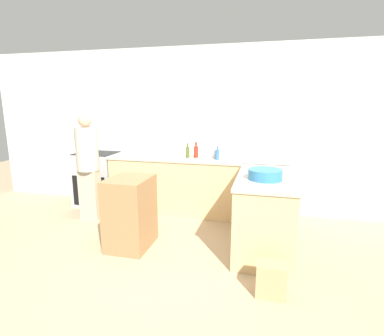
# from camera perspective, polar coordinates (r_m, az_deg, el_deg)

# --- Properties ---
(ground_plane) EXTENTS (14.00, 14.00, 0.00)m
(ground_plane) POSITION_cam_1_polar(r_m,az_deg,el_deg) (3.37, -7.31, -19.92)
(ground_plane) COLOR tan
(wall_back) EXTENTS (8.00, 0.06, 2.70)m
(wall_back) POSITION_cam_1_polar(r_m,az_deg,el_deg) (5.08, 1.79, 7.21)
(wall_back) COLOR silver
(wall_back) RESTS_ON ground_plane
(counter_back) EXTENTS (2.89, 0.62, 0.93)m
(counter_back) POSITION_cam_1_polar(r_m,az_deg,el_deg) (4.92, 0.90, -3.40)
(counter_back) COLOR #D6B27A
(counter_back) RESTS_ON ground_plane
(counter_peninsula) EXTENTS (0.69, 1.41, 0.93)m
(counter_peninsula) POSITION_cam_1_polar(r_m,az_deg,el_deg) (3.86, 13.64, -8.16)
(counter_peninsula) COLOR #D6B27A
(counter_peninsula) RESTS_ON ground_plane
(range_oven) EXTENTS (0.73, 0.60, 0.94)m
(range_oven) POSITION_cam_1_polar(r_m,az_deg,el_deg) (5.60, -17.48, -2.01)
(range_oven) COLOR #ADADB2
(range_oven) RESTS_ON ground_plane
(island_table) EXTENTS (0.49, 0.62, 0.90)m
(island_table) POSITION_cam_1_polar(r_m,az_deg,el_deg) (3.87, -11.67, -8.30)
(island_table) COLOR #997047
(island_table) RESTS_ON ground_plane
(mixing_bowl) EXTENTS (0.39, 0.39, 0.12)m
(mixing_bowl) POSITION_cam_1_polar(r_m,az_deg,el_deg) (3.53, 13.76, -1.19)
(mixing_bowl) COLOR teal
(mixing_bowl) RESTS_ON counter_peninsula
(hot_sauce_bottle) EXTENTS (0.07, 0.07, 0.25)m
(hot_sauce_bottle) POSITION_cam_1_polar(r_m,az_deg,el_deg) (4.84, 0.78, 3.18)
(hot_sauce_bottle) COLOR red
(hot_sauce_bottle) RESTS_ON counter_back
(water_bottle_blue) EXTENTS (0.06, 0.06, 0.21)m
(water_bottle_blue) POSITION_cam_1_polar(r_m,az_deg,el_deg) (4.67, 4.88, 2.62)
(water_bottle_blue) COLOR #386BB7
(water_bottle_blue) RESTS_ON counter_back
(olive_oil_bottle) EXTENTS (0.06, 0.06, 0.23)m
(olive_oil_bottle) POSITION_cam_1_polar(r_m,az_deg,el_deg) (4.83, -0.82, 3.09)
(olive_oil_bottle) COLOR #475B1E
(olive_oil_bottle) RESTS_ON counter_back
(vinegar_bottle_clear) EXTENTS (0.09, 0.09, 0.19)m
(vinegar_bottle_clear) POSITION_cam_1_polar(r_m,az_deg,el_deg) (4.79, 4.36, 2.79)
(vinegar_bottle_clear) COLOR silver
(vinegar_bottle_clear) RESTS_ON counter_back
(person_by_range) EXTENTS (0.33, 0.33, 1.64)m
(person_by_range) POSITION_cam_1_polar(r_m,az_deg,el_deg) (4.85, -19.21, 0.82)
(person_by_range) COLOR #ADA38E
(person_by_range) RESTS_ON ground_plane
(paper_bag) EXTENTS (0.28, 0.20, 0.32)m
(paper_bag) POSITION_cam_1_polar(r_m,az_deg,el_deg) (3.10, 14.82, -19.83)
(paper_bag) COLOR tan
(paper_bag) RESTS_ON ground_plane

